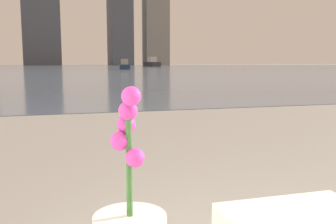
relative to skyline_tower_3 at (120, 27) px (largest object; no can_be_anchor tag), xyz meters
The scene contains 4 objects.
harbor_water 59.73m from the skyline_tower_3, 107.12° to the right, with size 180.00×110.00×0.01m.
harbor_boat_1 41.76m from the skyline_tower_3, 89.26° to the right, with size 2.62×5.64×2.04m.
harbor_boat_2 71.50m from the skyline_tower_3, 98.27° to the right, with size 1.59×3.61×1.31m.
skyline_tower_3 is the anchor object (origin of this frame).
Camera 1 is at (-0.77, 0.21, 0.92)m, focal length 40.00 mm.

